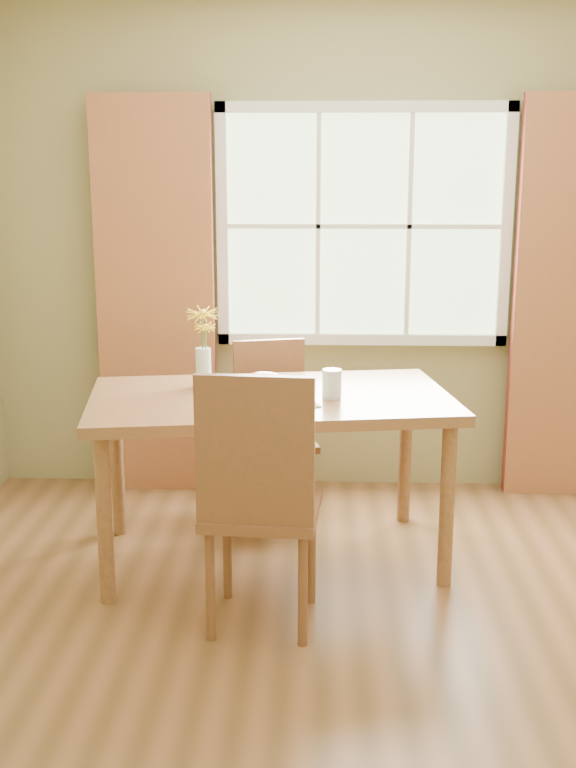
# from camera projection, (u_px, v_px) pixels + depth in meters

# --- Properties ---
(room) EXTENTS (4.24, 3.84, 2.74)m
(room) POSITION_uv_depth(u_px,v_px,m) (388.00, 301.00, 3.16)
(room) COLOR brown
(room) RESTS_ON ground
(window) EXTENTS (1.62, 0.06, 1.32)m
(window) POSITION_uv_depth(u_px,v_px,m) (363.00, 226.00, 4.95)
(window) COLOR #B8D8A3
(window) RESTS_ON room
(curtain_left) EXTENTS (0.65, 0.08, 2.20)m
(curtain_left) POSITION_uv_depth(u_px,v_px,m) (156.00, 300.00, 4.99)
(curtain_left) COLOR maroon
(curtain_left) RESTS_ON room
(curtain_right) EXTENTS (0.65, 0.08, 2.20)m
(curtain_right) POSITION_uv_depth(u_px,v_px,m) (573.00, 302.00, 4.91)
(curtain_right) COLOR maroon
(curtain_right) RESTS_ON room
(dining_table) EXTENTS (1.76, 1.16, 0.80)m
(dining_table) POSITION_uv_depth(u_px,v_px,m) (271.00, 412.00, 4.13)
(dining_table) COLOR #915F38
(dining_table) RESTS_ON room
(chair_near) EXTENTS (0.48, 0.48, 1.07)m
(chair_near) POSITION_uv_depth(u_px,v_px,m) (259.00, 492.00, 3.46)
(chair_near) COLOR brown
(chair_near) RESTS_ON room
(chair_far) EXTENTS (0.47, 0.47, 0.92)m
(chair_far) POSITION_uv_depth(u_px,v_px,m) (273.00, 421.00, 4.76)
(chair_far) COLOR brown
(chair_far) RESTS_ON room
(placemat) EXTENTS (0.54, 0.47, 0.01)m
(placemat) POSITION_uv_depth(u_px,v_px,m) (260.00, 402.00, 3.97)
(placemat) COLOR beige
(placemat) RESTS_ON dining_table
(plate) EXTENTS (0.31, 0.31, 0.01)m
(plate) POSITION_uv_depth(u_px,v_px,m) (246.00, 398.00, 4.00)
(plate) COLOR #99D635
(plate) RESTS_ON placemat
(croissant_sandwich) EXTENTS (0.16, 0.11, 0.12)m
(croissant_sandwich) POSITION_uv_depth(u_px,v_px,m) (264.00, 385.00, 3.97)
(croissant_sandwich) COLOR #F4AF53
(croissant_sandwich) RESTS_ON plate
(water_glass) EXTENTS (0.09, 0.09, 0.13)m
(water_glass) POSITION_uv_depth(u_px,v_px,m) (332.00, 384.00, 4.04)
(water_glass) COLOR silver
(water_glass) RESTS_ON dining_table
(flower_vase) EXTENTS (0.15, 0.15, 0.38)m
(flower_vase) POSITION_uv_depth(u_px,v_px,m) (203.00, 340.00, 4.22)
(flower_vase) COLOR silver
(flower_vase) RESTS_ON dining_table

